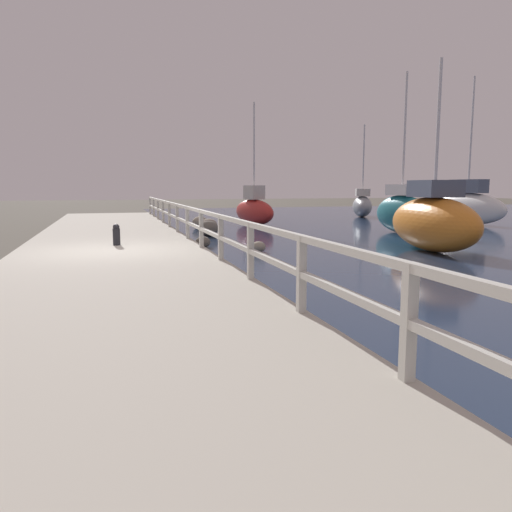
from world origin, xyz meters
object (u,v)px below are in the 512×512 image
sailboat_teal (402,212)px  sailboat_orange (433,222)px  sailboat_gray (362,205)px  sailboat_white (467,206)px  mooring_bollard (116,234)px  sailboat_red (254,210)px

sailboat_teal → sailboat_orange: bearing=-116.8°
sailboat_orange → sailboat_gray: (6.06, 15.44, -0.12)m
sailboat_teal → sailboat_orange: (-2.37, -5.35, 0.00)m
sailboat_gray → sailboat_white: bearing=-49.3°
sailboat_teal → sailboat_white: size_ratio=0.89×
mooring_bollard → sailboat_gray: bearing=43.4°
sailboat_orange → sailboat_white: (8.07, 8.46, 0.05)m
mooring_bollard → sailboat_orange: bearing=-8.9°
sailboat_teal → sailboat_white: bearing=25.7°
sailboat_red → sailboat_orange: bearing=-88.5°
mooring_bollard → sailboat_red: bearing=55.5°
sailboat_red → sailboat_teal: (4.55, -5.69, 0.12)m
sailboat_white → sailboat_orange: bearing=-136.9°
sailboat_red → sailboat_gray: (8.24, 4.39, -0.00)m
sailboat_teal → mooring_bollard: bearing=-163.4°
sailboat_gray → sailboat_teal: bearing=-85.4°
sailboat_white → sailboat_gray: bearing=102.8°
sailboat_gray → sailboat_orange: bearing=-86.8°
sailboat_orange → sailboat_gray: 16.59m
mooring_bollard → sailboat_orange: (8.81, -1.38, 0.26)m
sailboat_red → sailboat_orange: 11.26m
mooring_bollard → sailboat_red: sailboat_red is taller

